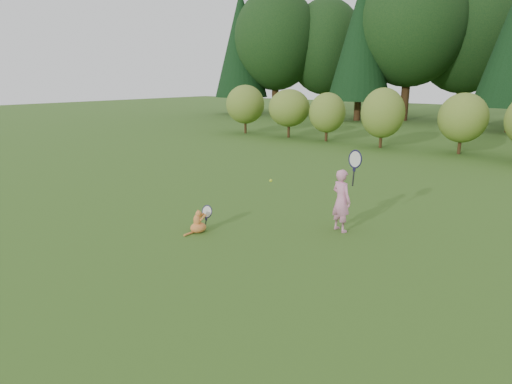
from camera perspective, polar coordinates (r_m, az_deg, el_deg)
The scene contains 5 objects.
ground at distance 9.12m, azimuth -4.11°, elevation -5.08°, with size 100.00×100.00×0.00m, color #2E4C15.
shrub_row at distance 20.24m, azimuth 21.63°, elevation 9.05°, with size 28.00×3.00×2.80m, color olive, non-canonical shape.
child at distance 9.02m, azimuth 11.36°, elevation -0.95°, with size 0.77×0.46×1.98m.
cat at distance 8.99m, azimuth -7.68°, elevation -3.79°, with size 0.48×0.71×0.66m.
tennis_ball at distance 8.73m, azimuth 1.99°, elevation 1.53°, with size 0.06×0.06×0.06m.
Camera 1 is at (5.78, -6.32, 3.12)m, focal length 30.00 mm.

